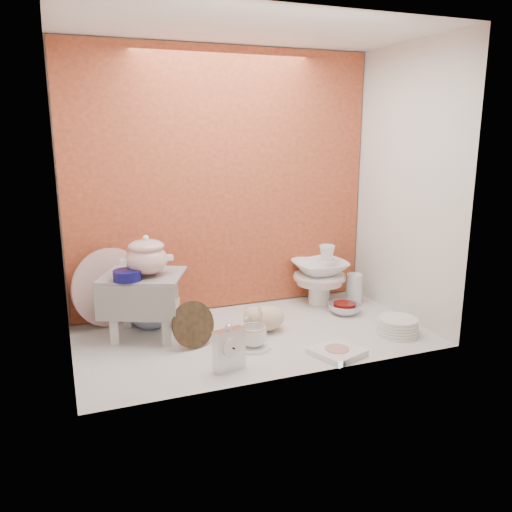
{
  "coord_description": "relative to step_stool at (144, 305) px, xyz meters",
  "views": [
    {
      "loc": [
        -0.91,
        -2.39,
        1.05
      ],
      "look_at": [
        0.02,
        0.02,
        0.42
      ],
      "focal_mm": 36.62,
      "sensor_mm": 36.0,
      "label": 1
    }
  ],
  "objects": [
    {
      "name": "blue_white_vase",
      "position": [
        0.05,
        0.13,
        -0.04
      ],
      "size": [
        0.29,
        0.29,
        0.25
      ],
      "primitive_type": "imported",
      "rotation": [
        0.0,
        0.0,
        0.24
      ],
      "color": "white",
      "rests_on": "ground"
    },
    {
      "name": "crystal_bowl",
      "position": [
        1.14,
        -0.08,
        -0.14
      ],
      "size": [
        0.23,
        0.23,
        0.06
      ],
      "primitive_type": "imported",
      "rotation": [
        0.0,
        0.0,
        0.25
      ],
      "color": "silver",
      "rests_on": "ground"
    },
    {
      "name": "cobalt_bowl",
      "position": [
        -0.09,
        -0.09,
        0.19
      ],
      "size": [
        0.17,
        0.17,
        0.05
      ],
      "primitive_type": "cylinder",
      "rotation": [
        0.0,
        0.0,
        -0.27
      ],
      "color": "#0C0A51",
      "rests_on": "step_stool"
    },
    {
      "name": "ground",
      "position": [
        0.53,
        -0.2,
        -0.17
      ],
      "size": [
        1.8,
        1.8,
        0.0
      ],
      "primitive_type": "plane",
      "color": "silver",
      "rests_on": "ground"
    },
    {
      "name": "gold_rim_teacup",
      "position": [
        0.47,
        -0.35,
        -0.1
      ],
      "size": [
        0.15,
        0.15,
        0.1
      ],
      "primitive_type": "imported",
      "rotation": [
        0.0,
        0.0,
        0.19
      ],
      "color": "white",
      "rests_on": "teacup_saucer"
    },
    {
      "name": "soup_tureen",
      "position": [
        0.02,
        -0.04,
        0.27
      ],
      "size": [
        0.28,
        0.28,
        0.21
      ],
      "primitive_type": null,
      "rotation": [
        0.0,
        0.0,
        0.12
      ],
      "color": "white",
      "rests_on": "step_stool"
    },
    {
      "name": "clear_glass_vase",
      "position": [
        1.28,
        0.05,
        -0.07
      ],
      "size": [
        0.11,
        0.11,
        0.19
      ],
      "primitive_type": "cylinder",
      "rotation": [
        0.0,
        0.0,
        -0.19
      ],
      "color": "silver",
      "rests_on": "ground"
    },
    {
      "name": "niche_shell",
      "position": [
        0.53,
        -0.02,
        0.76
      ],
      "size": [
        1.86,
        1.03,
        1.53
      ],
      "color": "#C65B31",
      "rests_on": "ground"
    },
    {
      "name": "floral_platter",
      "position": [
        -0.15,
        0.23,
        0.05
      ],
      "size": [
        0.42,
        0.21,
        0.43
      ],
      "primitive_type": null,
      "rotation": [
        0.0,
        0.0,
        0.38
      ],
      "color": "white",
      "rests_on": "ground"
    },
    {
      "name": "lattice_dish",
      "position": [
        0.81,
        -0.57,
        -0.15
      ],
      "size": [
        0.27,
        0.27,
        0.03
      ],
      "primitive_type": "cube",
      "rotation": [
        0.0,
        0.0,
        0.34
      ],
      "color": "white",
      "rests_on": "ground"
    },
    {
      "name": "lacquer_tray",
      "position": [
        0.2,
        -0.22,
        -0.05
      ],
      "size": [
        0.25,
        0.16,
        0.23
      ],
      "primitive_type": null,
      "rotation": [
        0.0,
        0.0,
        0.33
      ],
      "color": "black",
      "rests_on": "ground"
    },
    {
      "name": "porcelain_tower",
      "position": [
        1.08,
        0.13,
        0.02
      ],
      "size": [
        0.36,
        0.36,
        0.37
      ],
      "primitive_type": null,
      "rotation": [
        0.0,
        0.0,
        -0.14
      ],
      "color": "white",
      "rests_on": "ground"
    },
    {
      "name": "plush_pig",
      "position": [
        0.61,
        -0.17,
        -0.09
      ],
      "size": [
        0.26,
        0.18,
        0.15
      ],
      "primitive_type": "ellipsoid",
      "rotation": [
        0.0,
        0.0,
        -0.02
      ],
      "color": "#D1B493",
      "rests_on": "ground"
    },
    {
      "name": "dinner_plate_stack",
      "position": [
        1.24,
        -0.46,
        -0.12
      ],
      "size": [
        0.29,
        0.29,
        0.09
      ],
      "primitive_type": "cylinder",
      "rotation": [
        0.0,
        0.0,
        0.37
      ],
      "color": "white",
      "rests_on": "ground"
    },
    {
      "name": "teacup_saucer",
      "position": [
        0.47,
        -0.35,
        -0.16
      ],
      "size": [
        0.21,
        0.21,
        0.01
      ],
      "primitive_type": "cylinder",
      "rotation": [
        0.0,
        0.0,
        0.31
      ],
      "color": "white",
      "rests_on": "ground"
    },
    {
      "name": "step_stool",
      "position": [
        0.0,
        0.0,
        0.0
      ],
      "size": [
        0.5,
        0.47,
        0.33
      ],
      "primitive_type": null,
      "rotation": [
        0.0,
        0.0,
        -0.42
      ],
      "color": "silver",
      "rests_on": "ground"
    },
    {
      "name": "mantel_clock",
      "position": [
        0.28,
        -0.53,
        -0.06
      ],
      "size": [
        0.15,
        0.08,
        0.21
      ],
      "primitive_type": "cube",
      "rotation": [
        0.0,
        0.0,
        0.25
      ],
      "color": "silver",
      "rests_on": "ground"
    }
  ]
}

